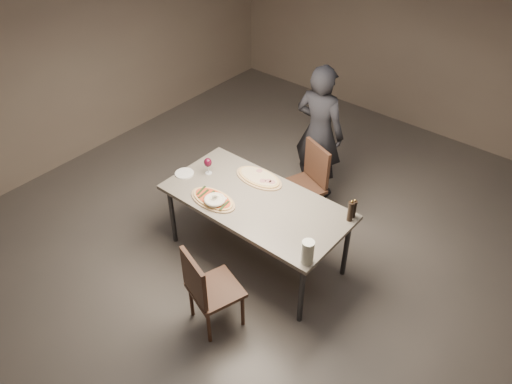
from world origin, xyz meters
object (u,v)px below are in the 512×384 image
Objects in this scene: zucchini_pizza at (213,199)px; chair_near at (207,287)px; dining_table at (256,205)px; diner at (319,133)px; ham_pizza at (259,178)px; chair_far at (308,179)px; bread_basket at (215,201)px; carafe at (308,252)px; pepper_mill_left at (351,211)px.

chair_near is at bearing -50.86° from zucchini_pizza.
zucchini_pizza is (-0.31, -0.26, 0.07)m from dining_table.
ham_pizza is at bearing 84.46° from diner.
zucchini_pizza is at bearing 146.88° from chair_near.
chair_far is (-0.21, 1.79, 0.02)m from chair_near.
ham_pizza is 0.61× the size of chair_near.
diner reaches higher than chair_near.
carafe is (1.09, -0.05, 0.07)m from bread_basket.
diner reaches higher than pepper_mill_left.
carafe is (1.14, -0.08, 0.09)m from zucchini_pizza.
chair_near is at bearing 95.45° from diner.
pepper_mill_left reaches higher than bread_basket.
bread_basket is (-0.06, -0.57, 0.03)m from ham_pizza.
ham_pizza is (-0.19, 0.28, 0.07)m from dining_table.
zucchini_pizza is 0.58× the size of chair_near.
ham_pizza is 2.61× the size of bread_basket.
pepper_mill_left reaches higher than chair_far.
pepper_mill_left is 1.43m from chair_near.
chair_near reaches higher than zucchini_pizza.
zucchini_pizza is 0.56× the size of chair_far.
zucchini_pizza is at bearing 94.99° from chair_far.
carafe is 0.24× the size of chair_far.
pepper_mill_left is 0.25× the size of chair_far.
bread_basket is 0.24× the size of chair_near.
chair_far is (-0.82, 1.21, -0.36)m from carafe.
chair_far is at bearing 114.75° from chair_near.
diner is at bearing 97.43° from dining_table.
ham_pizza is 0.59× the size of chair_far.
diner is (-0.18, 0.45, 0.30)m from chair_far.
bread_basket is 0.23× the size of chair_far.
chair_far is (0.32, 1.13, -0.26)m from zucchini_pizza.
pepper_mill_left reaches higher than chair_near.
ham_pizza is 0.58m from bread_basket.
diner is at bearing -47.13° from chair_far.
dining_table is 1.11× the size of diner.
diner reaches higher than dining_table.
dining_table is 0.41m from zucchini_pizza.
dining_table is 0.35m from ham_pizza.
bread_basket is at bearing 82.62° from diner.
ham_pizza is 2.44× the size of carafe.
chair_near is (-0.61, -0.57, -0.37)m from carafe.
pepper_mill_left is at bearing 130.77° from diner.
ham_pizza is 2.34× the size of pepper_mill_left.
chair_far reaches higher than dining_table.
dining_table is at bearing 93.07° from diner.
pepper_mill_left is 1.04× the size of carafe.
carafe reaches higher than ham_pizza.
ham_pizza is 0.67m from chair_far.
zucchini_pizza is 2.22× the size of pepper_mill_left.
chair_near is (0.41, -1.20, -0.28)m from ham_pizza.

